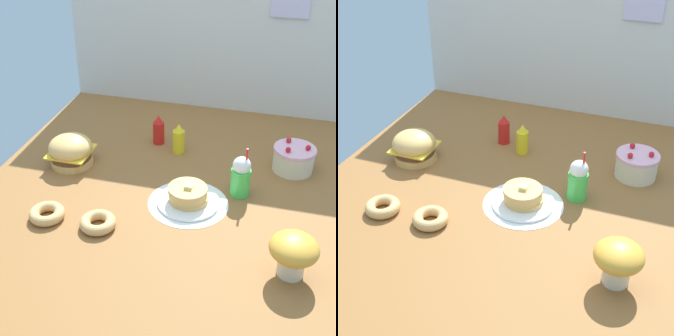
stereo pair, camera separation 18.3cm
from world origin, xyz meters
TOP-DOWN VIEW (x-y plane):
  - ground_plane at (0.00, 0.00)m, footprint 1.93×2.16m
  - back_wall at (0.00, 1.07)m, footprint 1.93×0.04m
  - doily_mat at (0.08, -0.03)m, footprint 0.39×0.39m
  - burger at (-0.61, 0.16)m, footprint 0.23×0.23m
  - pancake_stack at (0.08, -0.03)m, footprint 0.30×0.30m
  - layer_cake at (0.55, 0.41)m, footprint 0.22×0.22m
  - ketchup_bottle at (-0.22, 0.50)m, footprint 0.07×0.07m
  - mustard_bottle at (-0.08, 0.43)m, footprint 0.07×0.07m
  - cream_soda_cup at (0.31, 0.12)m, footprint 0.10×0.10m
  - donut_pink_glaze at (-0.51, -0.31)m, footprint 0.16×0.16m
  - donut_chocolate at (-0.26, -0.30)m, footprint 0.16×0.16m
  - mushroom_stool at (0.58, -0.37)m, footprint 0.19×0.19m

SIDE VIEW (x-z plane):
  - ground_plane at x=0.00m, z-range -0.02..0.00m
  - doily_mat at x=0.08m, z-range 0.00..0.00m
  - donut_pink_glaze at x=-0.51m, z-range 0.00..0.05m
  - donut_chocolate at x=-0.26m, z-range 0.00..0.05m
  - pancake_stack at x=0.08m, z-range -0.01..0.09m
  - layer_cake at x=0.55m, z-range -0.01..0.15m
  - burger at x=-0.61m, z-range 0.00..0.16m
  - ketchup_bottle at x=-0.22m, z-range -0.01..0.17m
  - mustard_bottle at x=-0.08m, z-range -0.01..0.17m
  - cream_soda_cup at x=0.31m, z-range -0.03..0.23m
  - mushroom_stool at x=0.58m, z-range 0.02..0.21m
  - back_wall at x=0.00m, z-range 0.01..1.11m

